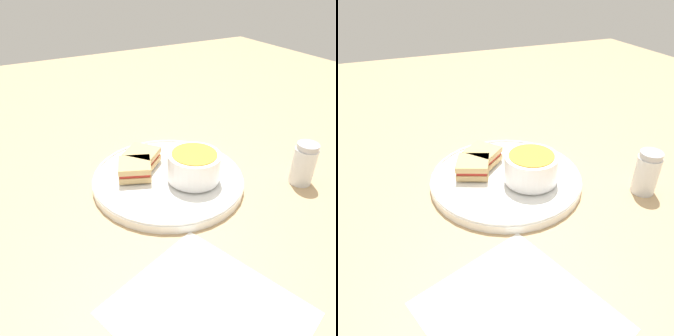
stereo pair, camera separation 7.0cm
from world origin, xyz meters
The scene contains 8 objects.
ground_plane centered at (0.00, 0.00, 0.00)m, with size 2.40×2.40×0.00m, color tan.
plate centered at (0.00, 0.00, 0.01)m, with size 0.33×0.33×0.02m.
soup_bowl centered at (-0.04, 0.04, 0.05)m, with size 0.11×0.11×0.06m.
spoon centered at (-0.07, -0.08, 0.03)m, with size 0.06×0.11×0.01m.
sandwich_half_near centered at (0.03, -0.07, 0.04)m, with size 0.09×0.09×0.03m.
sandwich_half_far centered at (0.06, -0.03, 0.04)m, with size 0.09×0.09×0.03m.
salt_shaker centered at (-0.25, 0.14, 0.05)m, with size 0.05×0.05×0.09m.
menu_sheet centered at (0.11, 0.30, 0.00)m, with size 0.28×0.30×0.00m.
Camera 1 is at (0.29, 0.52, 0.41)m, focal length 35.00 mm.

